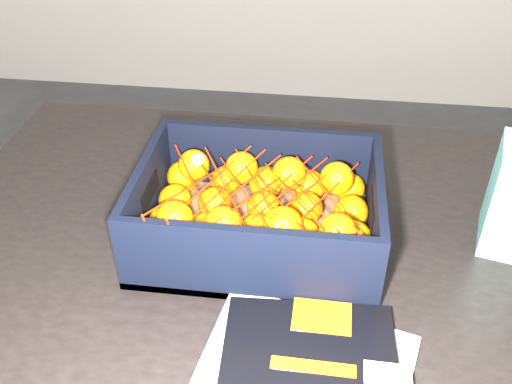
# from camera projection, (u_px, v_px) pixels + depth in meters

# --- Properties ---
(ground) EXTENTS (3.50, 3.50, 0.00)m
(ground) POSITION_uv_depth(u_px,v_px,m) (178.00, 379.00, 1.56)
(ground) COLOR #363639
(ground) RESTS_ON ground
(table) EXTENTS (1.21, 0.81, 0.75)m
(table) POSITION_uv_depth(u_px,v_px,m) (304.00, 293.00, 0.93)
(table) COLOR black
(table) RESTS_ON ground
(produce_crate) EXTENTS (0.35, 0.27, 0.12)m
(produce_crate) POSITION_uv_depth(u_px,v_px,m) (259.00, 218.00, 0.86)
(produce_crate) COLOR brown
(produce_crate) RESTS_ON table
(clementine_heap) EXTENTS (0.33, 0.25, 0.10)m
(clementine_heap) POSITION_uv_depth(u_px,v_px,m) (259.00, 213.00, 0.85)
(clementine_heap) COLOR orange
(clementine_heap) RESTS_ON produce_crate
(mesh_net) EXTENTS (0.29, 0.23, 0.09)m
(mesh_net) POSITION_uv_depth(u_px,v_px,m) (253.00, 191.00, 0.82)
(mesh_net) COLOR red
(mesh_net) RESTS_ON clementine_heap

